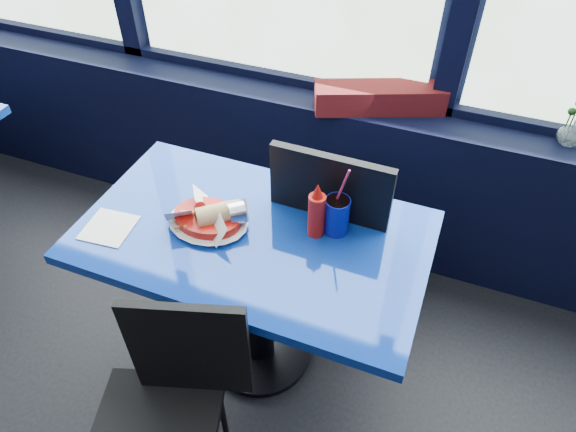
# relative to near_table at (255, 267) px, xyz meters

# --- Properties ---
(window_sill) EXTENTS (5.00, 0.26, 0.80)m
(window_sill) POSITION_rel_near_table_xyz_m (-0.30, 0.87, -0.17)
(window_sill) COLOR black
(window_sill) RESTS_ON ground
(near_table) EXTENTS (1.20, 0.70, 0.75)m
(near_table) POSITION_rel_near_table_xyz_m (0.00, 0.00, 0.00)
(near_table) COLOR black
(near_table) RESTS_ON ground
(chair_near_front) EXTENTS (0.49, 0.49, 0.86)m
(chair_near_front) POSITION_rel_near_table_xyz_m (-0.05, -0.54, -0.07)
(chair_near_front) COLOR black
(chair_near_front) RESTS_ON ground
(chair_near_back) EXTENTS (0.46, 0.46, 1.00)m
(chair_near_back) POSITION_rel_near_table_xyz_m (0.21, 0.31, 0.01)
(chair_near_back) COLOR black
(chair_near_back) RESTS_ON ground
(planter_box) EXTENTS (0.57, 0.34, 0.11)m
(planter_box) POSITION_rel_near_table_xyz_m (0.22, 0.86, 0.29)
(planter_box) COLOR maroon
(planter_box) RESTS_ON window_sill
(flower_vase) EXTENTS (0.11, 0.11, 0.21)m
(flower_vase) POSITION_rel_near_table_xyz_m (0.99, 0.88, 0.30)
(flower_vase) COLOR silver
(flower_vase) RESTS_ON window_sill
(food_basket) EXTENTS (0.29, 0.29, 0.09)m
(food_basket) POSITION_rel_near_table_xyz_m (-0.16, -0.02, 0.22)
(food_basket) COLOR red
(food_basket) RESTS_ON near_table
(ketchup_bottle) EXTENTS (0.06, 0.06, 0.22)m
(ketchup_bottle) POSITION_rel_near_table_xyz_m (0.20, 0.08, 0.28)
(ketchup_bottle) COLOR red
(ketchup_bottle) RESTS_ON near_table
(soda_cup) EXTENTS (0.09, 0.09, 0.29)m
(soda_cup) POSITION_rel_near_table_xyz_m (0.26, 0.12, 0.25)
(soda_cup) COLOR #0D1492
(soda_cup) RESTS_ON near_table
(napkin) EXTENTS (0.18, 0.18, 0.00)m
(napkin) POSITION_rel_near_table_xyz_m (-0.47, -0.16, 0.18)
(napkin) COLOR white
(napkin) RESTS_ON near_table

